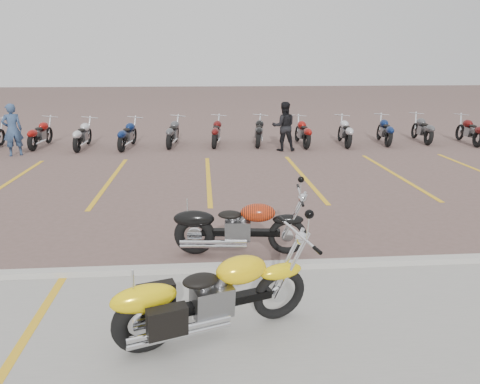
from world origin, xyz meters
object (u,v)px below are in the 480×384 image
object	(u,v)px
flame_cruiser	(237,229)
person_b	(284,126)
person_a	(12,130)
yellow_cruiser	(209,298)

from	to	relation	value
flame_cruiser	person_b	size ratio (longest dim) A/B	1.28
flame_cruiser	person_a	size ratio (longest dim) A/B	1.26
person_a	person_b	distance (m)	9.40
yellow_cruiser	person_a	distance (m)	13.22
person_a	yellow_cruiser	bearing A→B (deg)	89.25
person_a	person_b	world-z (taller)	person_a
yellow_cruiser	flame_cruiser	xyz separation A→B (m)	(0.51, 2.41, -0.04)
person_b	flame_cruiser	bearing A→B (deg)	77.00
person_a	person_b	bearing A→B (deg)	150.82
flame_cruiser	person_b	xyz separation A→B (m)	(2.38, 9.26, 0.42)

